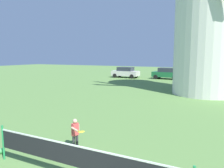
# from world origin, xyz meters

# --- Properties ---
(tennis_net) EXTENTS (5.64, 0.06, 1.10)m
(tennis_net) POSITION_xyz_m (-0.17, 1.95, 0.69)
(tennis_net) COLOR #238E4C
(tennis_net) RESTS_ON ground_plane
(player_far) EXTENTS (0.65, 0.58, 1.07)m
(player_far) POSITION_xyz_m (-1.41, 3.60, 0.61)
(player_far) COLOR #333338
(player_far) RESTS_ON ground_plane
(stray_ball) EXTENTS (0.18, 0.18, 0.18)m
(stray_ball) POSITION_xyz_m (-3.40, 2.17, 0.09)
(stray_ball) COLOR #4CB259
(stray_ball) RESTS_ON ground_plane
(parked_car_cream) EXTENTS (4.01, 1.96, 1.56)m
(parked_car_cream) POSITION_xyz_m (-9.54, 27.32, 0.81)
(parked_car_cream) COLOR silver
(parked_car_cream) RESTS_ON ground_plane
(parked_car_green) EXTENTS (3.97, 2.08, 1.56)m
(parked_car_green) POSITION_xyz_m (-3.62, 27.99, 0.81)
(parked_car_green) COLOR #1E6638
(parked_car_green) RESTS_ON ground_plane
(parked_car_blue) EXTENTS (4.37, 2.08, 1.56)m
(parked_car_blue) POSITION_xyz_m (2.22, 27.19, 0.81)
(parked_car_blue) COLOR #334C99
(parked_car_blue) RESTS_ON ground_plane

